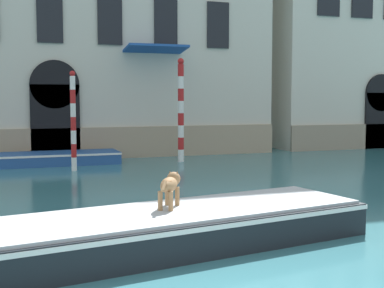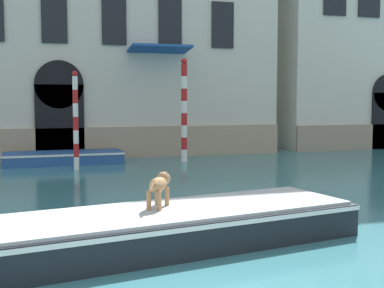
{
  "view_description": "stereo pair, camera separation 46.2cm",
  "coord_description": "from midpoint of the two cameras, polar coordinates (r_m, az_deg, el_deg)",
  "views": [
    {
      "loc": [
        -2.83,
        -4.61,
        2.72
      ],
      "look_at": [
        2.87,
        11.71,
        1.2
      ],
      "focal_mm": 50.0,
      "sensor_mm": 36.0,
      "label": 1
    },
    {
      "loc": [
        -2.39,
        -4.75,
        2.72
      ],
      "look_at": [
        2.87,
        11.71,
        1.2
      ],
      "focal_mm": 50.0,
      "sensor_mm": 36.0,
      "label": 2
    }
  ],
  "objects": [
    {
      "name": "mooring_pole_3",
      "position": [
        20.17,
        -13.19,
        2.44
      ],
      "size": [
        0.21,
        0.21,
        3.68
      ],
      "color": "white",
      "rests_on": "ground_plane"
    },
    {
      "name": "mooring_pole_0",
      "position": [
        22.46,
        -1.79,
        3.67
      ],
      "size": [
        0.26,
        0.26,
        4.34
      ],
      "color": "white",
      "rests_on": "ground_plane"
    },
    {
      "name": "boat_foreground",
      "position": [
        9.85,
        -3.22,
        -8.85
      ],
      "size": [
        7.73,
        3.41,
        0.68
      ],
      "rotation": [
        0.0,
        0.0,
        0.17
      ],
      "color": "black",
      "rests_on": "ground_plane"
    },
    {
      "name": "dog_on_deck",
      "position": [
        9.95,
        -3.71,
        -4.38
      ],
      "size": [
        0.61,
        0.86,
        0.64
      ],
      "rotation": [
        0.0,
        0.0,
        1.02
      ],
      "color": "#997047",
      "rests_on": "boat_foreground"
    },
    {
      "name": "boat_moored_near_palazzo",
      "position": [
        22.38,
        -14.53,
        -1.44
      ],
      "size": [
        4.79,
        1.77,
        0.49
      ],
      "rotation": [
        0.0,
        0.0,
        0.01
      ],
      "color": "#234C8C",
      "rests_on": "ground_plane"
    }
  ]
}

